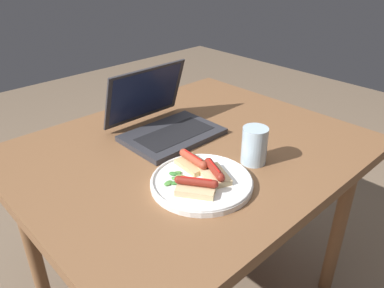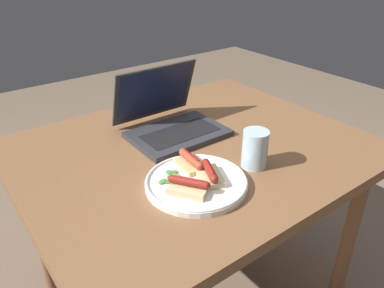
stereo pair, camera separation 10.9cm
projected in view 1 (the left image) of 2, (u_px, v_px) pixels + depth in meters
name	position (u px, v px, depth m)	size (l,w,h in m)	color
desk	(190.00, 167.00, 1.24)	(1.08, 0.89, 0.71)	brown
laptop	(165.00, 122.00, 1.27)	(0.31, 0.29, 0.22)	#2D2D33
plate	(202.00, 182.00, 1.00)	(0.28, 0.28, 0.02)	white
sausage_toast_left	(214.00, 173.00, 1.00)	(0.10, 0.12, 0.04)	#D6B784
sausage_toast_middle	(193.00, 162.00, 1.05)	(0.07, 0.11, 0.04)	tan
sausage_toast_right	(196.00, 186.00, 0.95)	(0.11, 0.12, 0.04)	#D6B784
salad_pile	(176.00, 178.00, 1.00)	(0.08, 0.07, 0.01)	#4C8E3D
drinking_glass	(254.00, 145.00, 1.09)	(0.07, 0.07, 0.11)	silver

